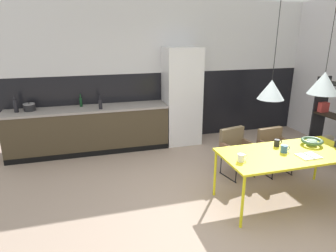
{
  "coord_description": "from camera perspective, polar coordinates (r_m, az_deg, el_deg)",
  "views": [
    {
      "loc": [
        -1.66,
        -2.99,
        2.28
      ],
      "look_at": [
        -0.53,
        0.98,
        0.96
      ],
      "focal_mm": 31.43,
      "sensor_mm": 36.0,
      "label": 1
    }
  ],
  "objects": [
    {
      "name": "dining_table",
      "position": [
        4.31,
        22.3,
        -5.27
      ],
      "size": [
        1.85,
        0.86,
        0.73
      ],
      "color": "yellow",
      "rests_on": "ground"
    },
    {
      "name": "back_wall_panel_upper",
      "position": [
        6.29,
        -0.65,
        17.03
      ],
      "size": [
        6.63,
        0.12,
        1.47
      ],
      "primitive_type": "cube",
      "color": "silver",
      "rests_on": "back_wall_splashback_dark"
    },
    {
      "name": "bottle_vinegar_dark",
      "position": [
        5.71,
        -12.99,
        4.23
      ],
      "size": [
        0.07,
        0.07,
        0.27
      ],
      "color": "black",
      "rests_on": "kitchen_counter"
    },
    {
      "name": "fruit_bowl",
      "position": [
        4.7,
        26.13,
        -2.67
      ],
      "size": [
        0.3,
        0.3,
        0.08
      ],
      "color": "#4C704C",
      "rests_on": "dining_table"
    },
    {
      "name": "pendant_lamp_over_table_near",
      "position": [
        3.85,
        19.4,
        6.7
      ],
      "size": [
        0.33,
        0.33,
        1.4
      ],
      "color": "black"
    },
    {
      "name": "mug_glass_clear",
      "position": [
        3.81,
        14.0,
        -5.98
      ],
      "size": [
        0.13,
        0.09,
        0.1
      ],
      "color": "white",
      "rests_on": "dining_table"
    },
    {
      "name": "open_book",
      "position": [
        4.27,
        25.6,
        -5.27
      ],
      "size": [
        0.28,
        0.22,
        0.02
      ],
      "color": "white",
      "rests_on": "dining_table"
    },
    {
      "name": "ground_plane",
      "position": [
        4.11,
        11.33,
        -16.33
      ],
      "size": [
        8.62,
        8.62,
        0.0
      ],
      "primitive_type": "plane",
      "color": "tan"
    },
    {
      "name": "back_wall_splashback_dark",
      "position": [
        6.47,
        -0.61,
        3.95
      ],
      "size": [
        6.63,
        0.12,
        1.47
      ],
      "primitive_type": "cube",
      "color": "black",
      "rests_on": "ground"
    },
    {
      "name": "armchair_far_side",
      "position": [
        4.96,
        13.05,
        -3.87
      ],
      "size": [
        0.57,
        0.56,
        0.77
      ],
      "rotation": [
        0.0,
        0.0,
        3.36
      ],
      "color": "brown",
      "rests_on": "ground"
    },
    {
      "name": "mug_short_terracotta",
      "position": [
        4.45,
        20.4,
        -3.08
      ],
      "size": [
        0.12,
        0.08,
        0.1
      ],
      "color": "black",
      "rests_on": "dining_table"
    },
    {
      "name": "armchair_near_window",
      "position": [
        5.24,
        19.85,
        -3.45
      ],
      "size": [
        0.53,
        0.51,
        0.74
      ],
      "rotation": [
        0.0,
        0.0,
        3.24
      ],
      "color": "brown",
      "rests_on": "ground"
    },
    {
      "name": "kitchen_counter",
      "position": [
        5.99,
        -14.96,
        -0.69
      ],
      "size": [
        3.08,
        0.63,
        0.89
      ],
      "color": "#433826",
      "rests_on": "ground"
    },
    {
      "name": "mug_wide_latte",
      "position": [
        4.26,
        21.62,
        -4.13
      ],
      "size": [
        0.14,
        0.09,
        0.1
      ],
      "color": "#335B93",
      "rests_on": "dining_table"
    },
    {
      "name": "pendant_lamp_over_table_far",
      "position": [
        4.28,
        27.99,
        7.38
      ],
      "size": [
        0.38,
        0.38,
        1.37
      ],
      "color": "black"
    },
    {
      "name": "cooking_pot",
      "position": [
        6.02,
        -25.29,
        3.32
      ],
      "size": [
        0.21,
        0.21,
        0.16
      ],
      "color": "black",
      "rests_on": "kitchen_counter"
    },
    {
      "name": "refrigerator_column",
      "position": [
        6.15,
        2.68,
        5.75
      ],
      "size": [
        0.72,
        0.6,
        2.0
      ],
      "primitive_type": "cube",
      "color": "silver",
      "rests_on": "ground"
    },
    {
      "name": "bottle_oil_tall",
      "position": [
        6.0,
        -16.54,
        4.57
      ],
      "size": [
        0.06,
        0.06,
        0.25
      ],
      "color": "#0F3319",
      "rests_on": "kitchen_counter"
    },
    {
      "name": "bottle_wine_green",
      "position": [
        6.0,
        -27.45,
        3.55
      ],
      "size": [
        0.08,
        0.08,
        0.3
      ],
      "color": "black",
      "rests_on": "kitchen_counter"
    }
  ]
}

